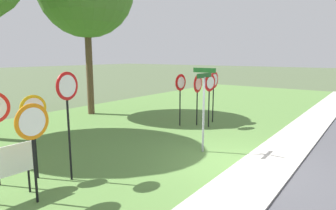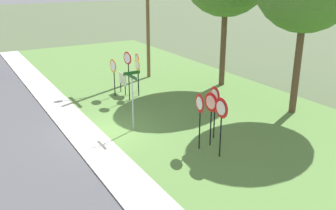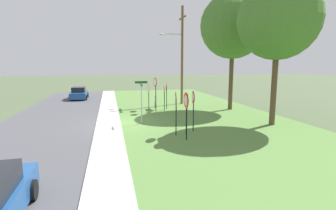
{
  "view_description": "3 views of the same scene",
  "coord_description": "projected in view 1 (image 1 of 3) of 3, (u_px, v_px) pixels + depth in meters",
  "views": [
    {
      "loc": [
        -7.96,
        -3.29,
        3.27
      ],
      "look_at": [
        1.2,
        3.38,
        1.34
      ],
      "focal_mm": 31.18,
      "sensor_mm": 36.0,
      "label": 1
    },
    {
      "loc": [
        15.31,
        -5.46,
        7.04
      ],
      "look_at": [
        0.63,
        3.13,
        1.01
      ],
      "focal_mm": 40.22,
      "sensor_mm": 36.0,
      "label": 2
    },
    {
      "loc": [
        17.15,
        -0.65,
        3.93
      ],
      "look_at": [
        -0.67,
        3.4,
        1.06
      ],
      "focal_mm": 27.63,
      "sensor_mm": 36.0,
      "label": 3
    }
  ],
  "objects": [
    {
      "name": "yield_sign_far_left",
      "position": [
        198.0,
        88.0,
        13.37
      ],
      "size": [
        0.84,
        0.11,
        2.37
      ],
      "rotation": [
        0.0,
        0.0,
        0.06
      ],
      "color": "black",
      "rests_on": "grass_median"
    },
    {
      "name": "ground_plane",
      "position": [
        235.0,
        165.0,
        8.8
      ],
      "size": [
        160.0,
        160.0,
        0.0
      ],
      "primitive_type": "plane",
      "color": "#4C5B3D"
    },
    {
      "name": "stop_sign_near_left",
      "position": [
        34.0,
        119.0,
        7.5
      ],
      "size": [
        0.68,
        0.11,
        2.24
      ],
      "rotation": [
        0.0,
        0.0,
        -0.09
      ],
      "color": "black",
      "rests_on": "grass_median"
    },
    {
      "name": "stop_sign_far_center",
      "position": [
        33.0,
        132.0,
        6.22
      ],
      "size": [
        0.78,
        0.11,
        2.24
      ],
      "rotation": [
        0.0,
        0.0,
        0.07
      ],
      "color": "black",
      "rests_on": "grass_median"
    },
    {
      "name": "street_name_post",
      "position": [
        204.0,
        102.0,
        9.66
      ],
      "size": [
        0.96,
        0.82,
        2.83
      ],
      "rotation": [
        0.0,
        0.0,
        0.02
      ],
      "color": "#9EA0A8",
      "rests_on": "grass_median"
    },
    {
      "name": "grass_median",
      "position": [
        101.0,
        134.0,
        12.28
      ],
      "size": [
        44.0,
        12.0,
        0.04
      ],
      "primitive_type": "cube",
      "color": "#567F3D",
      "rests_on": "ground_plane"
    },
    {
      "name": "stop_sign_far_left",
      "position": [
        68.0,
        103.0,
        7.33
      ],
      "size": [
        0.71,
        0.15,
        2.83
      ],
      "rotation": [
        0.0,
        0.0,
        0.17
      ],
      "color": "black",
      "rests_on": "grass_median"
    },
    {
      "name": "notice_board",
      "position": [
        10.0,
        163.0,
        6.55
      ],
      "size": [
        1.1,
        0.09,
        1.25
      ],
      "rotation": [
        0.0,
        0.0,
        -0.05
      ],
      "color": "black",
      "rests_on": "grass_median"
    },
    {
      "name": "sidewalk_strip",
      "position": [
        261.0,
        170.0,
        8.33
      ],
      "size": [
        44.0,
        1.6,
        0.06
      ],
      "primitive_type": "cube",
      "color": "#BCB7AD",
      "rests_on": "ground_plane"
    },
    {
      "name": "yield_sign_far_right",
      "position": [
        181.0,
        87.0,
        13.29
      ],
      "size": [
        0.76,
        0.12,
        2.4
      ],
      "rotation": [
        0.0,
        0.0,
        -0.08
      ],
      "color": "black",
      "rests_on": "grass_median"
    },
    {
      "name": "yield_sign_near_right",
      "position": [
        214.0,
        84.0,
        14.01
      ],
      "size": [
        0.83,
        0.1,
        2.49
      ],
      "rotation": [
        0.0,
        0.0,
        -0.02
      ],
      "color": "black",
      "rests_on": "grass_median"
    },
    {
      "name": "yield_sign_near_left",
      "position": [
        210.0,
        87.0,
        13.05
      ],
      "size": [
        0.79,
        0.15,
        2.43
      ],
      "rotation": [
        0.0,
        0.0,
        -0.15
      ],
      "color": "black",
      "rests_on": "grass_median"
    }
  ]
}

